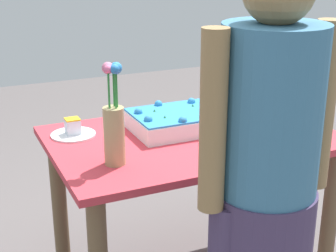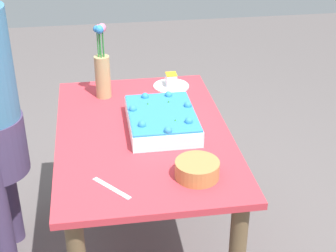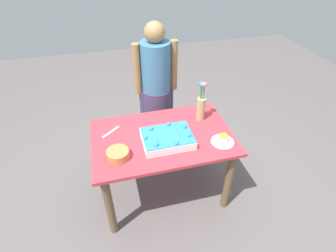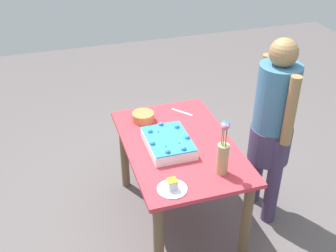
% 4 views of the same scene
% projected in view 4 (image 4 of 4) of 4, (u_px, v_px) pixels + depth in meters
% --- Properties ---
extents(ground_plane, '(8.00, 8.00, 0.00)m').
position_uv_depth(ground_plane, '(178.00, 217.00, 3.45)').
color(ground_plane, '#5E5757').
extents(dining_table, '(1.21, 0.78, 0.73)m').
position_uv_depth(dining_table, '(179.00, 159.00, 3.13)').
color(dining_table, '#C6343F').
rests_on(dining_table, ground_plane).
extents(sheet_cake, '(0.41, 0.31, 0.10)m').
position_uv_depth(sheet_cake, '(168.00, 143.00, 3.00)').
color(sheet_cake, white).
rests_on(sheet_cake, dining_table).
extents(serving_plate_with_slice, '(0.19, 0.19, 0.08)m').
position_uv_depth(serving_plate_with_slice, '(172.00, 187.00, 2.62)').
color(serving_plate_with_slice, white).
rests_on(serving_plate_with_slice, dining_table).
extents(cake_knife, '(0.16, 0.14, 0.00)m').
position_uv_depth(cake_knife, '(182.00, 112.00, 3.45)').
color(cake_knife, silver).
rests_on(cake_knife, dining_table).
extents(flower_vase, '(0.08, 0.08, 0.39)m').
position_uv_depth(flower_vase, '(223.00, 154.00, 2.70)').
color(flower_vase, tan).
rests_on(flower_vase, dining_table).
extents(fruit_bowl, '(0.17, 0.17, 0.07)m').
position_uv_depth(fruit_bowl, '(143.00, 117.00, 3.32)').
color(fruit_bowl, '#BA7E44').
rests_on(fruit_bowl, dining_table).
extents(person_standing, '(0.45, 0.31, 1.49)m').
position_uv_depth(person_standing, '(273.00, 121.00, 3.09)').
color(person_standing, '#443558').
rests_on(person_standing, ground_plane).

